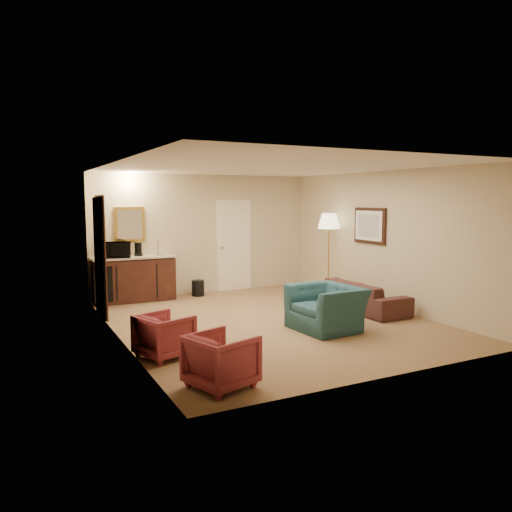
{
  "coord_description": "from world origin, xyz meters",
  "views": [
    {
      "loc": [
        -3.96,
        -7.33,
        2.07
      ],
      "look_at": [
        0.01,
        0.5,
        1.07
      ],
      "focal_mm": 35.0,
      "sensor_mm": 36.0,
      "label": 1
    }
  ],
  "objects_px": {
    "wetbar_cabinet": "(134,279)",
    "microwave": "(116,248)",
    "rose_chair_far": "(221,358)",
    "teal_armchair": "(326,300)",
    "floor_lamp": "(328,255)",
    "waste_bin": "(198,288)",
    "coffee_table": "(312,297)",
    "coffee_maker": "(138,249)",
    "rose_chair_near": "(164,333)",
    "sofa": "(363,291)"
  },
  "relations": [
    {
      "from": "coffee_maker",
      "to": "microwave",
      "type": "bearing_deg",
      "value": -160.76
    },
    {
      "from": "wetbar_cabinet",
      "to": "rose_chair_near",
      "type": "bearing_deg",
      "value": -97.47
    },
    {
      "from": "teal_armchair",
      "to": "coffee_table",
      "type": "distance_m",
      "value": 1.44
    },
    {
      "from": "wetbar_cabinet",
      "to": "rose_chair_near",
      "type": "height_order",
      "value": "wetbar_cabinet"
    },
    {
      "from": "microwave",
      "to": "coffee_table",
      "type": "bearing_deg",
      "value": -20.73
    },
    {
      "from": "rose_chair_far",
      "to": "wetbar_cabinet",
      "type": "bearing_deg",
      "value": -20.66
    },
    {
      "from": "rose_chair_far",
      "to": "floor_lamp",
      "type": "relative_size",
      "value": 0.38
    },
    {
      "from": "waste_bin",
      "to": "coffee_table",
      "type": "bearing_deg",
      "value": -57.51
    },
    {
      "from": "floor_lamp",
      "to": "coffee_maker",
      "type": "distance_m",
      "value": 3.98
    },
    {
      "from": "rose_chair_near",
      "to": "microwave",
      "type": "relative_size",
      "value": 1.16
    },
    {
      "from": "rose_chair_far",
      "to": "coffee_table",
      "type": "relative_size",
      "value": 0.79
    },
    {
      "from": "rose_chair_far",
      "to": "coffee_table",
      "type": "bearing_deg",
      "value": -65.02
    },
    {
      "from": "rose_chair_near",
      "to": "rose_chair_far",
      "type": "bearing_deg",
      "value": 171.5
    },
    {
      "from": "teal_armchair",
      "to": "waste_bin",
      "type": "height_order",
      "value": "teal_armchair"
    },
    {
      "from": "floor_lamp",
      "to": "microwave",
      "type": "xyz_separation_m",
      "value": [
        -4.2,
        1.24,
        0.22
      ]
    },
    {
      "from": "rose_chair_far",
      "to": "coffee_maker",
      "type": "distance_m",
      "value": 5.21
    },
    {
      "from": "sofa",
      "to": "coffee_maker",
      "type": "distance_m",
      "value": 4.54
    },
    {
      "from": "teal_armchair",
      "to": "rose_chair_far",
      "type": "xyz_separation_m",
      "value": [
        -2.45,
        -1.51,
        -0.14
      ]
    },
    {
      "from": "floor_lamp",
      "to": "waste_bin",
      "type": "height_order",
      "value": "floor_lamp"
    },
    {
      "from": "coffee_table",
      "to": "coffee_maker",
      "type": "distance_m",
      "value": 3.64
    },
    {
      "from": "rose_chair_near",
      "to": "waste_bin",
      "type": "height_order",
      "value": "rose_chair_near"
    },
    {
      "from": "microwave",
      "to": "coffee_maker",
      "type": "relative_size",
      "value": 2.02
    },
    {
      "from": "rose_chair_far",
      "to": "floor_lamp",
      "type": "bearing_deg",
      "value": -64.94
    },
    {
      "from": "coffee_table",
      "to": "floor_lamp",
      "type": "bearing_deg",
      "value": 43.14
    },
    {
      "from": "sofa",
      "to": "rose_chair_far",
      "type": "bearing_deg",
      "value": 120.94
    },
    {
      "from": "wetbar_cabinet",
      "to": "coffee_table",
      "type": "relative_size",
      "value": 1.93
    },
    {
      "from": "rose_chair_near",
      "to": "microwave",
      "type": "xyz_separation_m",
      "value": [
        0.15,
        3.73,
        0.79
      ]
    },
    {
      "from": "sofa",
      "to": "rose_chair_near",
      "type": "distance_m",
      "value": 4.22
    },
    {
      "from": "rose_chair_near",
      "to": "rose_chair_far",
      "type": "distance_m",
      "value": 1.35
    },
    {
      "from": "rose_chair_far",
      "to": "coffee_maker",
      "type": "height_order",
      "value": "coffee_maker"
    },
    {
      "from": "sofa",
      "to": "coffee_table",
      "type": "distance_m",
      "value": 0.96
    },
    {
      "from": "wetbar_cabinet",
      "to": "rose_chair_far",
      "type": "distance_m",
      "value": 5.14
    },
    {
      "from": "rose_chair_far",
      "to": "microwave",
      "type": "distance_m",
      "value": 5.12
    },
    {
      "from": "coffee_table",
      "to": "floor_lamp",
      "type": "xyz_separation_m",
      "value": [
        1.07,
        1.0,
        0.65
      ]
    },
    {
      "from": "sofa",
      "to": "teal_armchair",
      "type": "distance_m",
      "value": 1.63
    },
    {
      "from": "rose_chair_far",
      "to": "microwave",
      "type": "bearing_deg",
      "value": -16.72
    },
    {
      "from": "rose_chair_far",
      "to": "coffee_maker",
      "type": "xyz_separation_m",
      "value": [
        0.36,
        5.15,
        0.72
      ]
    },
    {
      "from": "floor_lamp",
      "to": "coffee_table",
      "type": "bearing_deg",
      "value": -136.86
    },
    {
      "from": "coffee_table",
      "to": "waste_bin",
      "type": "distance_m",
      "value": 2.67
    },
    {
      "from": "coffee_table",
      "to": "waste_bin",
      "type": "bearing_deg",
      "value": 122.49
    },
    {
      "from": "teal_armchair",
      "to": "floor_lamp",
      "type": "height_order",
      "value": "floor_lamp"
    },
    {
      "from": "wetbar_cabinet",
      "to": "coffee_maker",
      "type": "xyz_separation_m",
      "value": [
        0.11,
        0.02,
        0.6
      ]
    },
    {
      "from": "teal_armchair",
      "to": "coffee_maker",
      "type": "relative_size",
      "value": 3.96
    },
    {
      "from": "rose_chair_near",
      "to": "coffee_maker",
      "type": "bearing_deg",
      "value": -28.21
    },
    {
      "from": "wetbar_cabinet",
      "to": "microwave",
      "type": "bearing_deg",
      "value": -167.63
    },
    {
      "from": "wetbar_cabinet",
      "to": "coffee_maker",
      "type": "height_order",
      "value": "coffee_maker"
    },
    {
      "from": "coffee_table",
      "to": "microwave",
      "type": "xyz_separation_m",
      "value": [
        -3.13,
        2.24,
        0.86
      ]
    },
    {
      "from": "wetbar_cabinet",
      "to": "waste_bin",
      "type": "xyz_separation_m",
      "value": [
        1.35,
        -0.07,
        -0.29
      ]
    },
    {
      "from": "rose_chair_near",
      "to": "microwave",
      "type": "height_order",
      "value": "microwave"
    },
    {
      "from": "coffee_table",
      "to": "waste_bin",
      "type": "xyz_separation_m",
      "value": [
        -1.43,
        2.25,
        -0.08
      ]
    }
  ]
}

